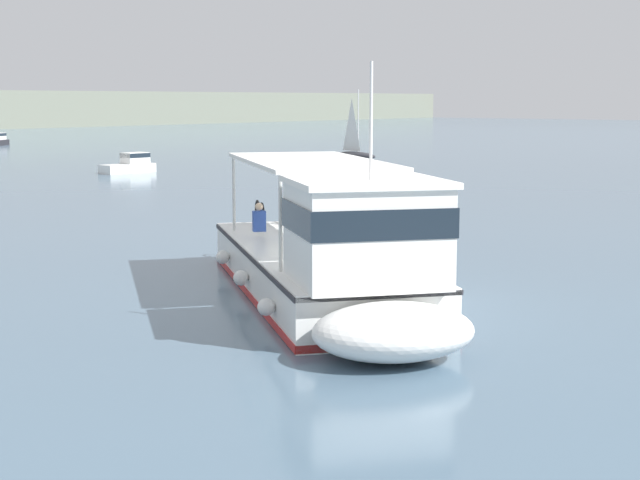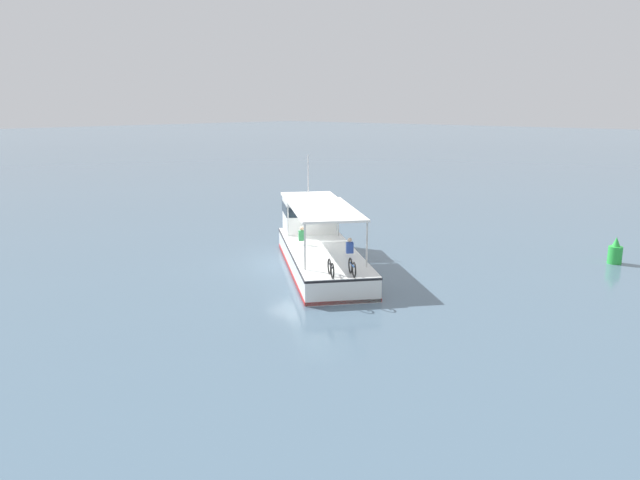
{
  "view_description": "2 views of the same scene",
  "coord_description": "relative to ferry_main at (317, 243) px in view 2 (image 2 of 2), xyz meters",
  "views": [
    {
      "loc": [
        -17.96,
        -12.47,
        4.62
      ],
      "look_at": [
        -0.41,
        1.23,
        1.4
      ],
      "focal_mm": 54.72,
      "sensor_mm": 36.0,
      "label": 1
    },
    {
      "loc": [
        21.46,
        20.98,
        8.03
      ],
      "look_at": [
        -0.41,
        1.23,
        1.4
      ],
      "focal_mm": 33.8,
      "sensor_mm": 36.0,
      "label": 2
    }
  ],
  "objects": [
    {
      "name": "ground_plane",
      "position": [
        1.05,
        -0.44,
        -1.01
      ],
      "size": [
        400.0,
        400.0,
        0.0
      ],
      "primitive_type": "plane",
      "color": "slate"
    },
    {
      "name": "ferry_main",
      "position": [
        0.0,
        0.0,
        0.0
      ],
      "size": [
        10.35,
        11.86,
        5.32
      ],
      "color": "white",
      "rests_on": "ground"
    },
    {
      "name": "channel_buoy",
      "position": [
        -10.11,
        11.65,
        -0.45
      ],
      "size": [
        0.7,
        0.7,
        1.4
      ],
      "color": "green",
      "rests_on": "ground"
    }
  ]
}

